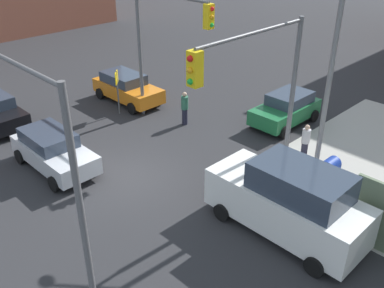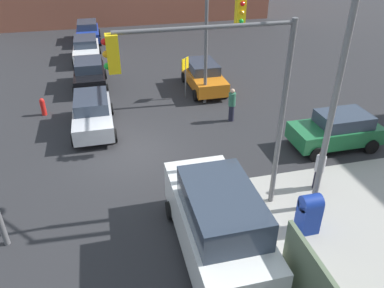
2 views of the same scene
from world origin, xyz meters
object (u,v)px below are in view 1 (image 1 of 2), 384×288
Objects in this scene: coupe_orange at (127,87)px; pedestrian_crossing at (305,141)px; traffic_signal_ne_corner at (260,84)px; pedestrian_waiting at (185,108)px; traffic_signal_nw_corner at (164,35)px; traffic_signal_se_corner at (33,133)px; sedan_green at (286,109)px; street_lamp_corner at (322,64)px; coupe_silver at (53,150)px; van_white_delivery at (289,201)px; mailbox_blue at (329,174)px.

coupe_orange is 10.80m from pedestrian_crossing.
pedestrian_crossing is (10.69, 1.55, 0.01)m from coupe_orange.
pedestrian_waiting is at bearing 156.89° from traffic_signal_ne_corner.
traffic_signal_nw_corner and traffic_signal_se_corner have the same top height.
sedan_green is (-1.00, 13.40, -3.77)m from traffic_signal_se_corner.
street_lamp_corner is 6.11m from sedan_green.
traffic_signal_ne_corner reaches higher than coupe_silver.
coupe_orange is 2.54× the size of pedestrian_waiting.
van_white_delivery is 9.14m from pedestrian_waiting.
coupe_orange is at bearing -153.91° from sedan_green.
van_white_delivery is (12.96, -3.15, 0.44)m from coupe_orange.
street_lamp_corner is (0.42, 3.13, 0.07)m from traffic_signal_ne_corner.
traffic_signal_nw_corner reaches higher than coupe_silver.
coupe_silver is 2.49× the size of pedestrian_waiting.
traffic_signal_ne_corner is 7.99m from pedestrian_waiting.
pedestrian_waiting reaches higher than coupe_orange.
sedan_green is at bearing 135.08° from street_lamp_corner.
van_white_delivery reaches higher than coupe_silver.
street_lamp_corner is 11.24m from coupe_silver.
coupe_silver is at bearing -136.94° from street_lamp_corner.
pedestrian_crossing is at bearing 16.42° from traffic_signal_nw_corner.
pedestrian_crossing is at bearing 49.37° from coupe_silver.
sedan_green is at bearing 173.39° from pedestrian_waiting.
coupe_orange is 0.82× the size of van_white_delivery.
sedan_green is (-3.35, 3.34, -3.86)m from street_lamp_corner.
sedan_green is at bearing 114.35° from traffic_signal_ne_corner.
traffic_signal_ne_corner is 1.20× the size of van_white_delivery.
coupe_silver is (-7.71, -7.21, -3.86)m from street_lamp_corner.
traffic_signal_ne_corner is (7.09, -2.07, 0.02)m from traffic_signal_nw_corner.
coupe_orange is 13.34m from van_white_delivery.
traffic_signal_ne_corner is at bearing 74.41° from traffic_signal_se_corner.
sedan_green reaches higher than mailbox_blue.
van_white_delivery is 3.09× the size of pedestrian_waiting.
coupe_silver is (-5.36, 2.85, -3.76)m from traffic_signal_se_corner.
sedan_green is 5.14m from pedestrian_waiting.
mailbox_blue is at bearing 0.22° from coupe_orange.
pedestrian_crossing reaches higher than coupe_silver.
pedestrian_waiting is at bearing 115.22° from traffic_signal_se_corner.
traffic_signal_nw_corner is 3.81m from pedestrian_waiting.
traffic_signal_nw_corner is 9.60m from mailbox_blue.
coupe_orange is (-3.90, 0.45, -3.76)m from traffic_signal_nw_corner.
traffic_signal_se_corner is at bearing -46.23° from coupe_orange.
traffic_signal_se_corner is at bearing 24.32° from pedestrian_crossing.
street_lamp_corner is 5.59× the size of mailbox_blue.
pedestrian_crossing is at bearing 115.81° from van_white_delivery.
pedestrian_waiting reaches higher than pedestrian_crossing.
coupe_silver is 0.80× the size of van_white_delivery.
traffic_signal_ne_corner is at bearing 29.20° from coupe_silver.
coupe_silver is (-7.29, -4.08, -3.78)m from traffic_signal_ne_corner.
mailbox_blue is 0.32× the size of coupe_orange.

